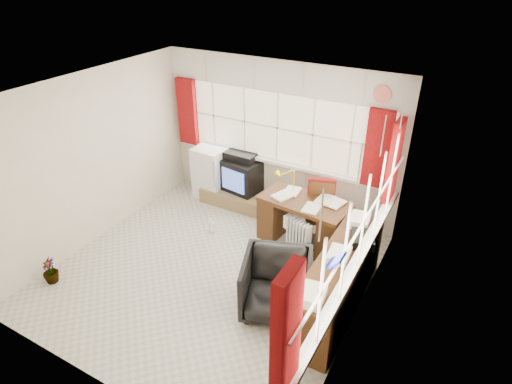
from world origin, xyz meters
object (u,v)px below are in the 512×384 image
(desk_lamp, at_px, (294,176))
(tv_bench, at_px, (241,199))
(radiator, at_px, (298,242))
(desk, at_px, (304,220))
(office_chair, at_px, (277,285))
(task_chair, at_px, (320,210))
(mini_fridge, at_px, (213,172))
(credenza, at_px, (338,282))
(crt_tv, at_px, (244,175))

(desk_lamp, xyz_separation_m, tv_bench, (-1.13, 0.36, -0.89))
(desk_lamp, relative_size, radiator, 0.65)
(desk, xyz_separation_m, office_chair, (0.26, -1.41, -0.04))
(task_chair, height_order, mini_fridge, task_chair)
(radiator, bearing_deg, mini_fridge, 156.57)
(task_chair, height_order, office_chair, task_chair)
(desk, relative_size, radiator, 2.27)
(credenza, bearing_deg, task_chair, 120.69)
(radiator, bearing_deg, desk, 101.92)
(task_chair, relative_size, tv_bench, 0.71)
(desk_lamp, height_order, radiator, desk_lamp)
(desk_lamp, relative_size, mini_fridge, 0.42)
(radiator, height_order, mini_fridge, mini_fridge)
(tv_bench, xyz_separation_m, crt_tv, (-0.02, 0.15, 0.40))
(task_chair, bearing_deg, radiator, -101.54)
(tv_bench, bearing_deg, office_chair, -49.31)
(desk_lamp, height_order, crt_tv, desk_lamp)
(crt_tv, relative_size, mini_fridge, 0.74)
(task_chair, height_order, tv_bench, task_chair)
(desk_lamp, height_order, task_chair, desk_lamp)
(credenza, height_order, tv_bench, credenza)
(task_chair, height_order, credenza, task_chair)
(mini_fridge, bearing_deg, desk_lamp, -14.03)
(task_chair, bearing_deg, desk, -130.74)
(desk_lamp, distance_m, radiator, 0.95)
(mini_fridge, bearing_deg, crt_tv, 6.56)
(credenza, relative_size, crt_tv, 2.92)
(office_chair, distance_m, mini_fridge, 3.02)
(task_chair, bearing_deg, tv_bench, 169.06)
(task_chair, relative_size, radiator, 1.67)
(task_chair, relative_size, credenza, 0.50)
(desk_lamp, distance_m, crt_tv, 1.35)
(desk_lamp, relative_size, crt_tv, 0.57)
(credenza, xyz_separation_m, crt_tv, (-2.30, 1.67, 0.14))
(desk_lamp, bearing_deg, office_chair, -71.75)
(desk_lamp, bearing_deg, crt_tv, 156.30)
(credenza, bearing_deg, crt_tv, 144.05)
(task_chair, distance_m, tv_bench, 1.64)
(credenza, relative_size, tv_bench, 1.43)
(crt_tv, bearing_deg, task_chair, -15.90)
(crt_tv, distance_m, mini_fridge, 0.61)
(office_chair, relative_size, radiator, 1.39)
(desk_lamp, height_order, tv_bench, desk_lamp)
(desk, bearing_deg, mini_fridge, 163.84)
(desk, distance_m, mini_fridge, 2.09)
(tv_bench, bearing_deg, mini_fridge, 172.67)
(desk, distance_m, office_chair, 1.44)
(office_chair, bearing_deg, desk, 80.63)
(office_chair, xyz_separation_m, tv_bench, (-1.65, 1.91, -0.25))
(radiator, distance_m, crt_tv, 1.78)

